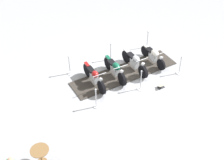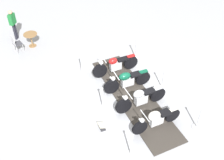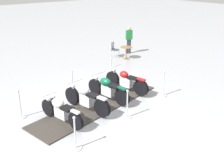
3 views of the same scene
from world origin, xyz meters
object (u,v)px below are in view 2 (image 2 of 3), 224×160
(cafe_table, at_px, (31,37))
(bystander_person, at_px, (13,22))
(stanchion_right_front, at_px, (81,66))
(motorcycle_forest, at_px, (127,80))
(stanchion_left_mid, at_px, (163,82))
(stanchion_left_front, at_px, (136,52))
(motorcycle_maroon, at_px, (115,65))
(motorcycle_chrome, at_px, (141,98))
(cafe_chair_near_table, at_px, (16,43))
(stanchion_right_rear, at_px, (131,149))
(stanchion_left_rear, at_px, (198,122))
(info_placard, at_px, (102,126))
(stanchion_right_mid, at_px, (103,102))
(motorcycle_cream, at_px, (156,119))

(cafe_table, relative_size, bystander_person, 0.43)
(stanchion_right_front, bearing_deg, motorcycle_forest, -132.28)
(stanchion_left_mid, distance_m, stanchion_left_front, 2.46)
(motorcycle_maroon, bearing_deg, motorcycle_chrome, 91.05)
(cafe_chair_near_table, bearing_deg, stanchion_left_mid, -59.36)
(stanchion_left_mid, height_order, cafe_chair_near_table, stanchion_left_mid)
(stanchion_right_front, bearing_deg, bystander_person, 37.93)
(stanchion_left_mid, bearing_deg, bystander_person, 47.62)
(motorcycle_chrome, distance_m, stanchion_right_rear, 2.34)
(stanchion_left_rear, bearing_deg, motorcycle_forest, 36.24)
(stanchion_left_mid, bearing_deg, stanchion_left_front, 10.59)
(cafe_table, bearing_deg, info_placard, -159.47)
(motorcycle_forest, xyz_separation_m, stanchion_left_rear, (-2.73, -2.00, -0.20))
(stanchion_right_rear, relative_size, stanchion_left_rear, 1.00)
(motorcycle_chrome, distance_m, stanchion_left_rear, 2.37)
(stanchion_right_mid, bearing_deg, stanchion_left_mid, -79.41)
(motorcycle_cream, xyz_separation_m, stanchion_right_front, (3.92, 2.15, -0.12))
(cafe_chair_near_table, bearing_deg, stanchion_left_rear, -69.63)
(info_placard, bearing_deg, stanchion_right_front, -7.43)
(motorcycle_chrome, distance_m, motorcycle_cream, 1.19)
(stanchion_left_mid, bearing_deg, stanchion_left_rear, -169.41)
(stanchion_right_mid, height_order, cafe_chair_near_table, stanchion_right_mid)
(stanchion_right_front, distance_m, cafe_chair_near_table, 3.88)
(motorcycle_maroon, relative_size, stanchion_left_front, 2.01)
(stanchion_left_rear, bearing_deg, cafe_chair_near_table, 44.17)
(motorcycle_maroon, distance_m, stanchion_left_mid, 2.31)
(motorcycle_maroon, height_order, stanchion_left_front, stanchion_left_front)
(motorcycle_cream, distance_m, stanchion_right_front, 4.47)
(stanchion_right_mid, xyz_separation_m, stanchion_right_front, (2.41, 0.45, 0.05))
(motorcycle_forest, bearing_deg, stanchion_right_mid, 25.65)
(motorcycle_chrome, relative_size, stanchion_left_rear, 2.10)
(bystander_person, bearing_deg, stanchion_right_mid, -34.26)
(motorcycle_forest, bearing_deg, bystander_person, -56.86)
(motorcycle_chrome, height_order, cafe_table, motorcycle_chrome)
(motorcycle_maroon, bearing_deg, motorcycle_forest, 90.68)
(stanchion_left_rear, relative_size, info_placard, 2.67)
(stanchion_right_front, xyz_separation_m, bystander_person, (3.82, 2.98, 0.63))
(stanchion_left_front, height_order, info_placard, stanchion_left_front)
(cafe_table, bearing_deg, stanchion_left_rear, -140.61)
(motorcycle_cream, bearing_deg, stanchion_right_mid, -52.35)
(stanchion_right_rear, xyz_separation_m, stanchion_left_rear, (0.53, -2.82, -0.02))
(stanchion_right_front, bearing_deg, info_placard, -176.83)
(motorcycle_cream, relative_size, stanchion_left_mid, 1.90)
(stanchion_left_rear, bearing_deg, stanchion_right_front, 40.92)
(info_placard, bearing_deg, cafe_table, 9.93)
(motorcycle_maroon, relative_size, stanchion_right_mid, 1.96)
(motorcycle_maroon, relative_size, stanchion_left_mid, 2.08)
(stanchion_left_rear, bearing_deg, stanchion_left_mid, 10.59)
(stanchion_left_rear, height_order, info_placard, stanchion_left_rear)
(motorcycle_chrome, relative_size, stanchion_left_mid, 2.09)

